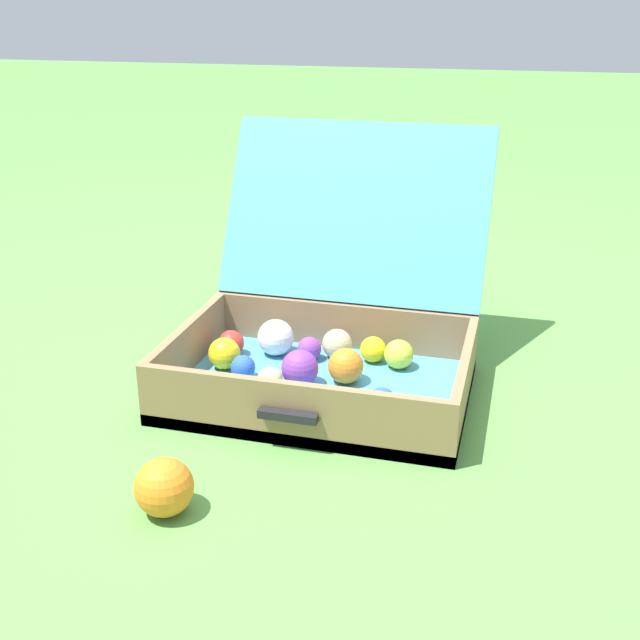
{
  "coord_description": "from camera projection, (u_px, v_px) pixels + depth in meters",
  "views": [
    {
      "loc": [
        0.43,
        -1.49,
        0.77
      ],
      "look_at": [
        0.05,
        -0.07,
        0.17
      ],
      "focal_mm": 44.68,
      "sensor_mm": 36.0,
      "label": 1
    }
  ],
  "objects": [
    {
      "name": "open_suitcase",
      "position": [
        325.0,
        331.0,
        1.68
      ],
      "size": [
        0.6,
        0.66,
        0.5
      ],
      "color": "#4799C6",
      "rests_on": "ground"
    },
    {
      "name": "ground_plane",
      "position": [
        305.0,
        377.0,
        1.73
      ],
      "size": [
        16.0,
        16.0,
        0.0
      ],
      "primitive_type": "plane",
      "color": "#569342"
    },
    {
      "name": "stray_ball_on_grass",
      "position": [
        164.0,
        487.0,
        1.25
      ],
      "size": [
        0.1,
        0.1,
        0.1
      ],
      "primitive_type": "sphere",
      "color": "orange",
      "rests_on": "ground"
    }
  ]
}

